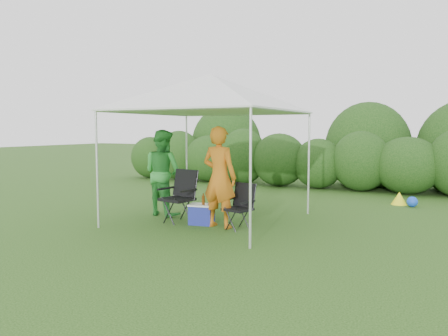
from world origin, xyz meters
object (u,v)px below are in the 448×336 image
at_px(canopy, 211,93).
at_px(chair_right, 240,203).
at_px(chair_left, 181,192).
at_px(woman, 163,173).
at_px(cooler, 202,214).
at_px(man, 219,177).

bearing_deg(canopy, chair_right, -24.90).
bearing_deg(chair_left, chair_right, 9.19).
relative_size(canopy, chair_left, 3.11).
bearing_deg(woman, canopy, -169.99).
relative_size(canopy, cooler, 6.08).
bearing_deg(chair_right, cooler, -164.60).
bearing_deg(cooler, chair_right, -9.97).
distance_m(chair_right, man, 0.60).
bearing_deg(chair_left, canopy, 46.66).
bearing_deg(chair_left, cooler, 5.07).
bearing_deg(canopy, man, -46.83).
distance_m(chair_right, woman, 2.04).
distance_m(canopy, chair_right, 2.19).
bearing_deg(chair_right, man, -154.44).
distance_m(canopy, man, 1.67).
distance_m(canopy, chair_left, 1.99).
height_order(chair_left, cooler, chair_left).
xyz_separation_m(canopy, man, (0.43, -0.45, -1.55)).
bearing_deg(canopy, cooler, -87.39).
bearing_deg(man, canopy, -42.63).
relative_size(woman, cooler, 3.47).
distance_m(chair_right, cooler, 0.84).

